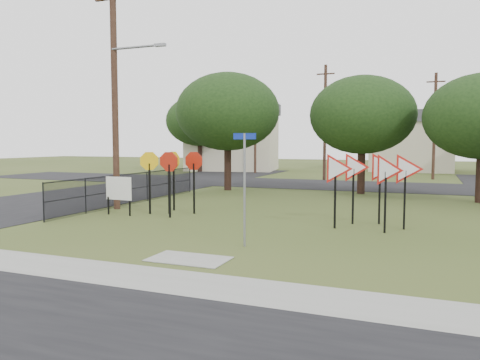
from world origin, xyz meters
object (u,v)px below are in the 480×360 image
at_px(street_name_sign, 245,182).
at_px(yield_sign_cluster, 372,172).
at_px(stop_sign_cluster, 171,168).
at_px(info_board, 119,190).

relative_size(street_name_sign, yield_sign_cluster, 0.95).
bearing_deg(stop_sign_cluster, street_name_sign, -42.27).
relative_size(street_name_sign, info_board, 2.05).
relative_size(yield_sign_cluster, info_board, 2.16).
bearing_deg(stop_sign_cluster, yield_sign_cluster, -1.31).
distance_m(street_name_sign, info_board, 7.73).
bearing_deg(street_name_sign, yield_sign_cluster, 55.72).
bearing_deg(stop_sign_cluster, info_board, -148.49).
bearing_deg(info_board, stop_sign_cluster, 31.51).
height_order(stop_sign_cluster, info_board, stop_sign_cluster).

